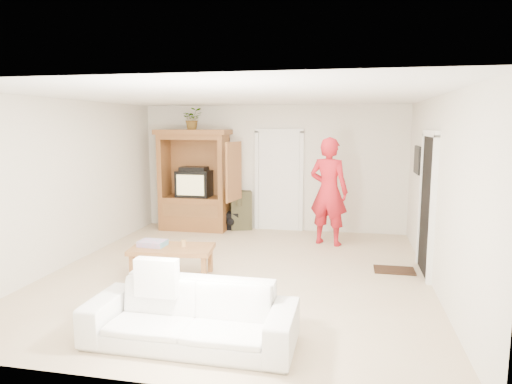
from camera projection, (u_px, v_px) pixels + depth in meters
The scene contains 19 objects.
floor at pixel (238, 273), 6.82m from camera, with size 6.00×6.00×0.00m, color tan.
ceiling at pixel (237, 96), 6.43m from camera, with size 6.00×6.00×0.00m, color white.
wall_back at pixel (272, 168), 9.53m from camera, with size 5.50×5.50×0.00m, color silver.
wall_front at pixel (150, 237), 3.72m from camera, with size 5.50×5.50×0.00m, color silver.
wall_left at pixel (68, 183), 7.17m from camera, with size 6.00×6.00×0.00m, color silver.
wall_right at pixel (438, 193), 6.08m from camera, with size 6.00×6.00×0.00m, color silver.
armoire at pixel (195, 187), 9.58m from camera, with size 1.82×1.14×2.10m.
door_back at pixel (279, 182), 9.52m from camera, with size 0.85×0.05×2.04m, color white.
doorway_right at pixel (427, 206), 6.71m from camera, with size 0.05×0.90×2.04m, color black.
framed_picture at pixel (417, 160), 7.88m from camera, with size 0.03×0.60×0.48m, color black.
doormat at pixel (394, 270), 6.94m from camera, with size 0.60×0.40×0.02m, color #382316.
plant at pixel (192, 119), 9.34m from camera, with size 0.39×0.34×0.44m, color #4C7238.
man at pixel (329, 191), 8.35m from camera, with size 0.72×0.47×1.98m, color red.
sofa at pixel (191, 315), 4.60m from camera, with size 2.11×0.83×0.62m, color silver.
coffee_table at pixel (172, 251), 6.65m from camera, with size 1.25×0.78×0.44m.
towel at pixel (153, 243), 6.69m from camera, with size 0.38×0.28×0.08m, color #FF548F.
candle at pixel (184, 243), 6.65m from camera, with size 0.08×0.08×0.10m, color tan.
backpack_black at pixel (231, 221), 9.61m from camera, with size 0.30×0.18×0.37m, color black, non-canonical shape.
backpack_olive at pixel (241, 210), 9.65m from camera, with size 0.43×0.32×0.82m, color #47442B, non-canonical shape.
Camera 1 is at (1.58, -6.38, 2.21)m, focal length 32.00 mm.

